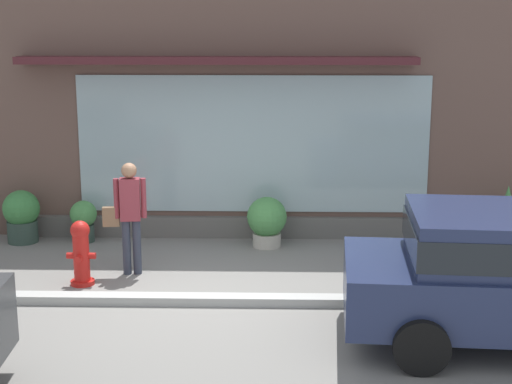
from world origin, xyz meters
TOP-DOWN VIEW (x-y plane):
  - ground_plane at (0.00, 0.00)m, footprint 60.00×60.00m
  - curb_strip at (0.00, -0.20)m, footprint 14.00×0.24m
  - storefront at (0.01, 3.19)m, footprint 14.00×0.81m
  - fire_hydrant at (-1.74, 0.52)m, footprint 0.40×0.37m
  - pedestrian_with_handbag at (-1.15, 1.00)m, footprint 0.64×0.23m
  - potted_plant_window_center at (-3.25, 2.58)m, footprint 0.61×0.61m
  - potted_plant_doorstep at (4.75, 2.62)m, footprint 0.41×0.41m
  - potted_plant_window_left at (-2.23, 2.64)m, footprint 0.45×0.45m
  - potted_plant_corner_tall at (0.82, 2.44)m, footprint 0.65×0.65m

SIDE VIEW (x-z plane):
  - ground_plane at x=0.00m, z-range 0.00..0.00m
  - curb_strip at x=0.00m, z-range 0.00..0.12m
  - potted_plant_window_left at x=-2.23m, z-range 0.04..0.74m
  - potted_plant_corner_tall at x=0.82m, z-range 0.03..0.86m
  - potted_plant_window_center at x=-3.25m, z-range 0.03..0.91m
  - fire_hydrant at x=-1.74m, z-range 0.01..0.94m
  - potted_plant_doorstep at x=4.75m, z-range -0.02..0.98m
  - pedestrian_with_handbag at x=-1.15m, z-range 0.13..1.78m
  - storefront at x=0.01m, z-range -0.04..4.87m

